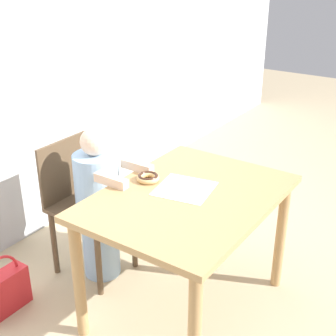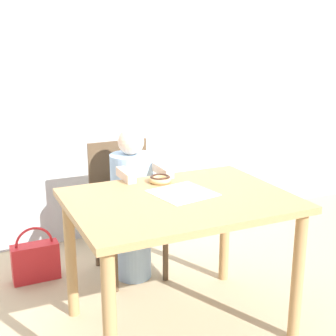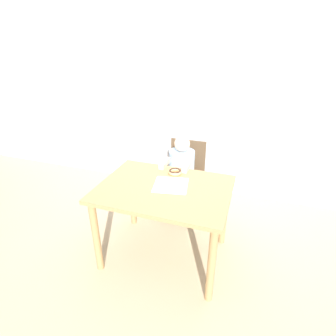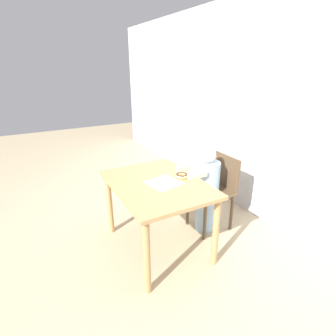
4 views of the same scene
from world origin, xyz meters
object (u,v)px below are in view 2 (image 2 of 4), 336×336
Objects in this scene: child_figure at (133,207)px; handbag at (36,260)px; donut at (160,179)px; chair at (126,204)px.

child_figure is 0.71m from handbag.
child_figure reaches higher than donut.
chair is 6.76× the size of donut.
child_figure is 7.78× the size of donut.
chair is 0.67m from handbag.
child_figure is at bearing -20.65° from handbag.
donut is at bearing -42.37° from handbag.
chair is 2.35× the size of handbag.
donut reaches higher than handbag.
donut is (0.04, -0.46, 0.29)m from chair.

